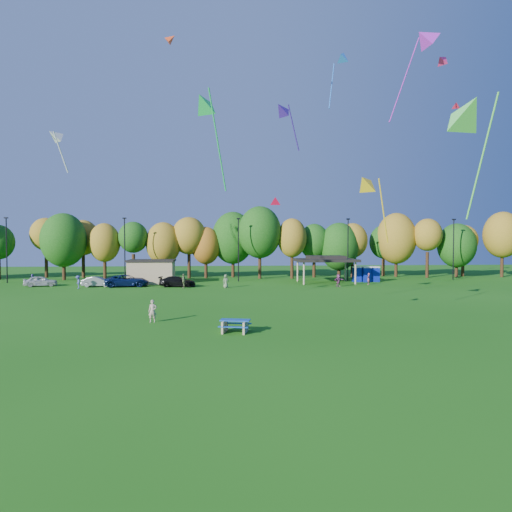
{
  "coord_description": "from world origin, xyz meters",
  "views": [
    {
      "loc": [
        -0.49,
        -25.28,
        5.93
      ],
      "look_at": [
        1.91,
        6.0,
        4.84
      ],
      "focal_mm": 32.0,
      "sensor_mm": 36.0,
      "label": 1
    }
  ],
  "objects": [
    {
      "name": "porta_potties",
      "position": [
        20.08,
        37.97,
        1.1
      ],
      "size": [
        3.75,
        1.54,
        2.18
      ],
      "color": "#0B1F9A",
      "rests_on": "ground"
    },
    {
      "name": "far_person_3",
      "position": [
        0.1,
        31.26,
        0.83
      ],
      "size": [
        0.96,
        0.81,
        1.67
      ],
      "primitive_type": "imported",
      "rotation": [
        0.0,
        0.0,
        0.41
      ],
      "color": "#6F855B",
      "rests_on": "ground"
    },
    {
      "name": "picnic_table",
      "position": [
        0.4,
        3.85,
        0.48
      ],
      "size": [
        2.21,
        1.96,
        0.82
      ],
      "rotation": [
        0.0,
        0.0,
        -0.23
      ],
      "color": "tan",
      "rests_on": "ground"
    },
    {
      "name": "far_person_0",
      "position": [
        19.16,
        34.11,
        0.77
      ],
      "size": [
        0.64,
        0.67,
        1.53
      ],
      "primitive_type": "imported",
      "rotation": [
        0.0,
        0.0,
        4.04
      ],
      "color": "#A64E62",
      "rests_on": "ground"
    },
    {
      "name": "kite_0",
      "position": [
        -6.3,
        30.0,
        29.74
      ],
      "size": [
        1.69,
        1.32,
        1.61
      ],
      "color": "red"
    },
    {
      "name": "kite_7",
      "position": [
        17.94,
        13.8,
        23.55
      ],
      "size": [
        5.22,
        2.32,
        8.72
      ],
      "color": "#BB26CB"
    },
    {
      "name": "kite_4",
      "position": [
        -1.69,
        8.17,
        15.82
      ],
      "size": [
        2.92,
        4.36,
        7.6
      ],
      "color": "green"
    },
    {
      "name": "kite_14",
      "position": [
        23.89,
        20.85,
        19.99
      ],
      "size": [
        1.33,
        1.5,
        1.25
      ],
      "color": "#F71D42"
    },
    {
      "name": "ground",
      "position": [
        0.0,
        0.0,
        0.0
      ],
      "size": [
        160.0,
        160.0,
        0.0
      ],
      "primitive_type": "plane",
      "color": "#19600F",
      "rests_on": "ground"
    },
    {
      "name": "kite_15",
      "position": [
        4.91,
        15.05,
        17.45
      ],
      "size": [
        2.67,
        2.32,
        4.6
      ],
      "color": "navy"
    },
    {
      "name": "far_person_2",
      "position": [
        -5.11,
        31.25,
        0.9
      ],
      "size": [
        0.48,
        1.07,
        1.79
      ],
      "primitive_type": "imported",
      "rotation": [
        0.0,
        0.0,
        4.67
      ],
      "color": "#798652",
      "rests_on": "ground"
    },
    {
      "name": "lamp_posts",
      "position": [
        2.0,
        40.0,
        4.9
      ],
      "size": [
        64.5,
        0.25,
        9.09
      ],
      "color": "black",
      "rests_on": "ground"
    },
    {
      "name": "kite_9",
      "position": [
        10.59,
        9.07,
        10.31
      ],
      "size": [
        2.95,
        3.05,
        5.65
      ],
      "color": "yellow"
    },
    {
      "name": "utility_building",
      "position": [
        -10.0,
        38.0,
        1.64
      ],
      "size": [
        6.3,
        4.3,
        3.25
      ],
      "color": "tan",
      "rests_on": "ground"
    },
    {
      "name": "car_a",
      "position": [
        -23.57,
        34.88,
        0.68
      ],
      "size": [
        4.27,
        2.53,
        1.36
      ],
      "primitive_type": "imported",
      "rotation": [
        0.0,
        0.0,
        1.81
      ],
      "color": "silver",
      "rests_on": "ground"
    },
    {
      "name": "kite_5",
      "position": [
        14.2,
        1.16,
        13.57
      ],
      "size": [
        2.72,
        5.01,
        8.03
      ],
      "color": "#58E14F"
    },
    {
      "name": "far_person_4",
      "position": [
        -24.73,
        35.12,
        0.77
      ],
      "size": [
        0.95,
        0.9,
        1.54
      ],
      "primitive_type": "imported",
      "rotation": [
        0.0,
        0.0,
        3.74
      ],
      "color": "#5C52B6",
      "rests_on": "ground"
    },
    {
      "name": "car_c",
      "position": [
        -12.41,
        33.66,
        0.76
      ],
      "size": [
        5.78,
        3.23,
        1.53
      ],
      "primitive_type": "imported",
      "rotation": [
        0.0,
        0.0,
        1.7
      ],
      "color": "#0C1B4A",
      "rests_on": "ground"
    },
    {
      "name": "far_person_1",
      "position": [
        -17.95,
        31.77,
        0.8
      ],
      "size": [
        0.98,
        1.19,
        1.6
      ],
      "primitive_type": "imported",
      "rotation": [
        0.0,
        0.0,
        5.16
      ],
      "color": "#424B92",
      "rests_on": "ground"
    },
    {
      "name": "car_b",
      "position": [
        -16.15,
        33.83,
        0.64
      ],
      "size": [
        3.88,
        1.36,
        1.28
      ],
      "primitive_type": "imported",
      "rotation": [
        0.0,
        0.0,
        1.57
      ],
      "color": "gray",
      "rests_on": "ground"
    },
    {
      "name": "car_d",
      "position": [
        -6.04,
        33.02,
        0.67
      ],
      "size": [
        4.7,
        2.14,
        1.33
      ],
      "primitive_type": "imported",
      "rotation": [
        0.0,
        0.0,
        1.51
      ],
      "color": "black",
      "rests_on": "ground"
    },
    {
      "name": "kite_8",
      "position": [
        -12.62,
        9.38,
        13.57
      ],
      "size": [
        1.92,
        1.89,
        3.46
      ],
      "color": "silver"
    },
    {
      "name": "kite_13",
      "position": [
        12.92,
        24.65,
        26.07
      ],
      "size": [
        2.51,
        3.73,
        6.48
      ],
      "color": "#287CFF"
    },
    {
      "name": "far_person_5",
      "position": [
        14.38,
        31.52,
        0.81
      ],
      "size": [
        1.54,
        1.14,
        1.62
      ],
      "primitive_type": "imported",
      "rotation": [
        0.0,
        0.0,
        0.5
      ],
      "color": "#8F3B75",
      "rests_on": "ground"
    },
    {
      "name": "kite_flyer",
      "position": [
        -5.43,
        7.91,
        0.81
      ],
      "size": [
        0.61,
        0.42,
        1.62
      ],
      "primitive_type": "imported",
      "rotation": [
        0.0,
        0.0,
        0.05
      ],
      "color": "tan",
      "rests_on": "ground"
    },
    {
      "name": "kite_10",
      "position": [
        19.56,
        14.88,
        22.17
      ],
      "size": [
        1.86,
        1.77,
        1.5
      ],
      "color": "#D42363"
    },
    {
      "name": "kite_12",
      "position": [
        3.07,
        4.44,
        8.56
      ],
      "size": [
        0.91,
        1.09,
        1.02
      ],
      "color": "red"
    },
    {
      "name": "tree_line",
      "position": [
        -1.03,
        45.51,
        5.91
      ],
      "size": [
        93.57,
        10.55,
        11.15
      ],
      "color": "black",
      "rests_on": "ground"
    },
    {
      "name": "pavilion",
      "position": [
        14.0,
        37.0,
        3.23
      ],
      "size": [
        8.2,
        6.2,
        3.77
      ],
      "color": "tan",
      "rests_on": "ground"
    }
  ]
}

